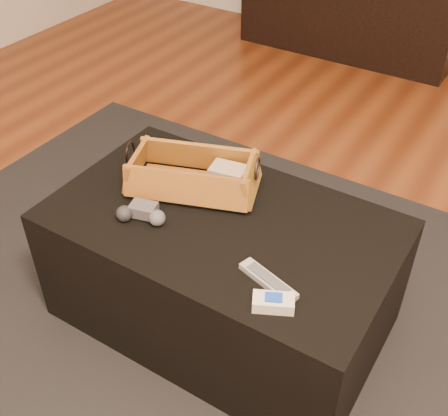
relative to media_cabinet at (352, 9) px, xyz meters
The scene contains 10 objects.
floor 2.59m from the media_cabinet, 76.58° to the right, with size 5.00×5.50×0.01m, color brown.
media_cabinet is the anchor object (origin of this frame).
area_rug 2.43m from the media_cabinet, 77.79° to the right, with size 2.60×2.00×0.01m, color black.
ottoman 2.37m from the media_cabinet, 77.53° to the right, with size 1.00×0.60×0.42m, color black.
tv_remote 2.29m from the media_cabinet, 81.26° to the right, with size 0.21×0.05×0.02m, color black.
cloth_bundle 2.23m from the media_cabinet, 78.36° to the right, with size 0.11×0.07×0.06m, color tan.
wicker_basket 2.28m from the media_cabinet, 80.84° to the right, with size 0.43×0.32×0.14m.
game_controller 2.47m from the media_cabinet, 82.47° to the right, with size 0.15×0.11×0.05m.
silver_remote 2.58m from the media_cabinet, 73.17° to the right, with size 0.18×0.09×0.02m.
cream_gadget 2.66m from the media_cabinet, 72.58° to the right, with size 0.11×0.09×0.04m.
Camera 1 is at (0.58, -0.85, 1.46)m, focal length 45.00 mm.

